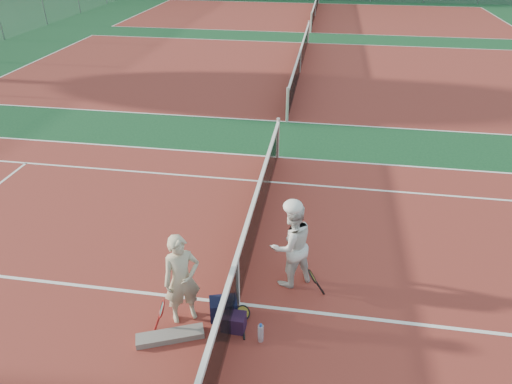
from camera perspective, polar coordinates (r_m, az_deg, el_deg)
ground at (r=7.69m, az=-2.22°, el=-13.81°), size 130.00×130.00×0.00m
court_main at (r=7.68m, az=-2.22°, el=-13.80°), size 23.77×10.97×0.01m
court_far_a at (r=19.65m, az=5.50°, el=14.64°), size 23.77×10.97×0.01m
court_far_b at (r=32.83m, az=7.38°, el=21.00°), size 23.77×10.97×0.01m
net_main at (r=7.34m, az=-2.30°, el=-10.97°), size 0.10×10.98×1.02m
net_far_a at (r=19.52m, az=5.58°, el=16.07°), size 0.10×10.98×1.02m
net_far_b at (r=32.75m, az=7.44°, el=21.87°), size 0.10×10.98×1.02m
player_a at (r=7.04m, az=-9.26°, el=-10.75°), size 0.67×0.61×1.54m
player_b at (r=7.61m, az=4.43°, el=-6.59°), size 0.97×0.93×1.58m
racket_red at (r=7.22m, az=-11.55°, el=-15.00°), size 0.30×0.33×0.58m
racket_black_held at (r=7.69m, az=7.00°, el=-11.28°), size 0.38×0.35×0.54m
racket_spare at (r=7.43m, az=-1.69°, el=-15.03°), size 0.40×0.64×0.13m
sports_bag_navy at (r=7.39m, az=-4.09°, el=-14.30°), size 0.49×0.40×0.34m
sports_bag_purple at (r=7.22m, az=-2.80°, el=-15.91°), size 0.36×0.25×0.29m
net_cover_canvas at (r=7.26m, az=-10.67°, el=-17.28°), size 1.02×0.59×0.11m
water_bottle at (r=7.05m, az=0.59°, el=-17.26°), size 0.09×0.09×0.30m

